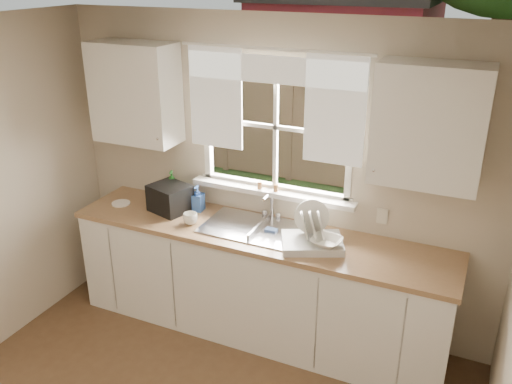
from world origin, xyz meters
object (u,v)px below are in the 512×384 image
at_px(soap_bottle_a, 172,187).
at_px(cup, 190,219).
at_px(dish_rack, 312,238).
at_px(black_appliance, 170,198).

xyz_separation_m(soap_bottle_a, cup, (0.35, -0.30, -0.10)).
bearing_deg(dish_rack, black_appliance, 175.71).
relative_size(cup, black_appliance, 0.38).
xyz_separation_m(soap_bottle_a, black_appliance, (0.07, -0.15, -0.03)).
xyz_separation_m(dish_rack, soap_bottle_a, (-1.34, 0.24, 0.08)).
bearing_deg(black_appliance, cup, -11.39).
xyz_separation_m(dish_rack, cup, (-0.99, -0.05, -0.02)).
bearing_deg(soap_bottle_a, cup, -60.28).
height_order(dish_rack, black_appliance, dish_rack).
height_order(soap_bottle_a, black_appliance, soap_bottle_a).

